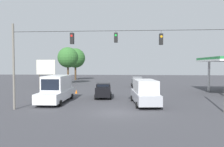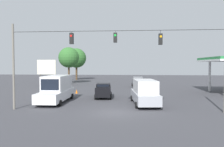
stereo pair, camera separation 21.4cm
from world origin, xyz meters
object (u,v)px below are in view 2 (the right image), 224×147
object	(u,v)px
sedan_black_withflow_mid	(103,90)
tree_horizon_left	(69,58)
traffic_cone_third	(72,93)
pedestrian	(49,93)
box_truck_white_parked_shoulder	(57,89)
traffic_cone_second	(68,96)
sedan_grey_oncoming_deep	(138,82)
overhead_signal_span	(115,57)
tree_horizon_right	(76,58)
traffic_cone_nearest	(63,99)
traffic_cone_fourth	(77,91)
roadside_billboard	(47,69)
work_zone_sign	(45,85)
box_truck_silver_crossing_near	(145,92)

from	to	relation	value
sedan_black_withflow_mid	tree_horizon_left	distance (m)	22.44
traffic_cone_third	pedestrian	distance (m)	4.31
tree_horizon_left	box_truck_white_parked_shoulder	bearing A→B (deg)	102.49
sedan_black_withflow_mid	pedestrian	distance (m)	6.64
box_truck_white_parked_shoulder	traffic_cone_second	xyz separation A→B (m)	(-0.47, -2.92, -1.18)
sedan_grey_oncoming_deep	sedan_black_withflow_mid	size ratio (longest dim) A/B	1.05
overhead_signal_span	sedan_grey_oncoming_deep	world-z (taller)	overhead_signal_span
sedan_black_withflow_mid	tree_horizon_right	bearing A→B (deg)	-70.31
traffic_cone_nearest	tree_horizon_right	xyz separation A→B (m)	(6.82, -34.17, 5.71)
traffic_cone_fourth	roadside_billboard	distance (m)	8.83
traffic_cone_fourth	work_zone_sign	world-z (taller)	work_zone_sign
traffic_cone_third	traffic_cone_fourth	size ratio (longest dim) A/B	1.00
traffic_cone_nearest	traffic_cone_fourth	xyz separation A→B (m)	(-0.01, -6.66, 0.00)
box_truck_silver_crossing_near	traffic_cone_fourth	bearing A→B (deg)	-41.41
tree_horizon_left	tree_horizon_right	bearing A→B (deg)	-83.93
overhead_signal_span	tree_horizon_right	world-z (taller)	tree_horizon_right
box_truck_silver_crossing_near	pedestrian	size ratio (longest dim) A/B	4.00
sedan_grey_oncoming_deep	pedestrian	world-z (taller)	sedan_grey_oncoming_deep
box_truck_white_parked_shoulder	tree_horizon_right	distance (m)	35.65
sedan_black_withflow_mid	pedestrian	bearing A→B (deg)	18.81
overhead_signal_span	roadside_billboard	distance (m)	21.22
box_truck_white_parked_shoulder	sedan_grey_oncoming_deep	distance (m)	19.69
traffic_cone_second	tree_horizon_right	bearing A→B (deg)	-77.97
overhead_signal_span	traffic_cone_nearest	world-z (taller)	overhead_signal_span
sedan_grey_oncoming_deep	tree_horizon_right	distance (m)	24.42
sedan_black_withflow_mid	box_truck_silver_crossing_near	size ratio (longest dim) A/B	0.62
sedan_grey_oncoming_deep	tree_horizon_right	world-z (taller)	tree_horizon_right
box_truck_white_parked_shoulder	traffic_cone_second	distance (m)	3.19
traffic_cone_nearest	traffic_cone_third	xyz separation A→B (m)	(0.15, -4.46, 0.00)
box_truck_white_parked_shoulder	tree_horizon_left	size ratio (longest dim) A/B	0.92
overhead_signal_span	pedestrian	world-z (taller)	overhead_signal_span
overhead_signal_span	box_truck_silver_crossing_near	size ratio (longest dim) A/B	2.86
sedan_grey_oncoming_deep	traffic_cone_second	xyz separation A→B (m)	(9.28, 14.17, -0.74)
overhead_signal_span	tree_horizon_left	distance (m)	29.75
traffic_cone_second	traffic_cone_fourth	xyz separation A→B (m)	(-0.03, -4.36, 0.00)
sedan_grey_oncoming_deep	traffic_cone_nearest	bearing A→B (deg)	60.67
box_truck_silver_crossing_near	traffic_cone_fourth	world-z (taller)	box_truck_silver_crossing_near
sedan_black_withflow_mid	tree_horizon_right	size ratio (longest dim) A/B	0.48
pedestrian	tree_horizon_right	size ratio (longest dim) A/B	0.19
sedan_black_withflow_mid	traffic_cone_fourth	xyz separation A→B (m)	(4.45, -3.99, -0.68)
traffic_cone_nearest	work_zone_sign	xyz separation A→B (m)	(1.41, 1.68, 1.71)
traffic_cone_second	tree_horizon_left	distance (m)	21.34
box_truck_white_parked_shoulder	tree_horizon_right	bearing A→B (deg)	-79.70
sedan_black_withflow_mid	work_zone_sign	distance (m)	7.38
pedestrian	traffic_cone_nearest	bearing A→B (deg)	163.91
tree_horizon_right	overhead_signal_span	bearing A→B (deg)	108.71
sedan_black_withflow_mid	pedestrian	xyz separation A→B (m)	(6.28, 2.14, -0.11)
traffic_cone_nearest	tree_horizon_left	world-z (taller)	tree_horizon_left
sedan_grey_oncoming_deep	tree_horizon_left	distance (m)	16.55
overhead_signal_span	sedan_black_withflow_mid	world-z (taller)	overhead_signal_span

